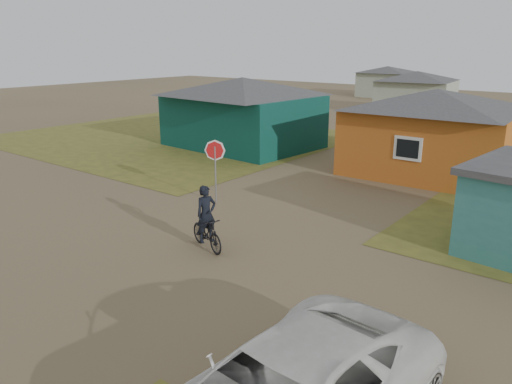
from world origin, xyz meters
TOP-DOWN VIEW (x-y plane):
  - ground at (0.00, 0.00)m, footprint 120.00×120.00m
  - grass_nw at (-14.00, 13.00)m, footprint 20.00×18.00m
  - house_teal at (-8.50, 13.50)m, footprint 8.93×7.08m
  - house_yellow at (2.50, 14.00)m, footprint 7.72×6.76m
  - house_pale_west at (-6.00, 34.00)m, footprint 7.04×6.15m
  - house_pale_north at (-14.00, 46.00)m, footprint 6.28×5.81m
  - stop_sign at (-2.32, 4.40)m, footprint 0.79×0.13m
  - cyclist at (0.52, 0.90)m, footprint 1.78×1.00m

SIDE VIEW (x-z plane):
  - ground at x=0.00m, z-range 0.00..0.00m
  - grass_nw at x=-14.00m, z-range 0.00..0.01m
  - cyclist at x=0.52m, z-range -0.26..1.68m
  - house_pale_north at x=-14.00m, z-range 0.05..3.45m
  - stop_sign at x=-2.32m, z-range 0.57..3.00m
  - house_pale_west at x=-6.00m, z-range 0.06..3.66m
  - house_yellow at x=2.50m, z-range 0.05..3.95m
  - house_teal at x=-8.50m, z-range 0.05..4.05m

